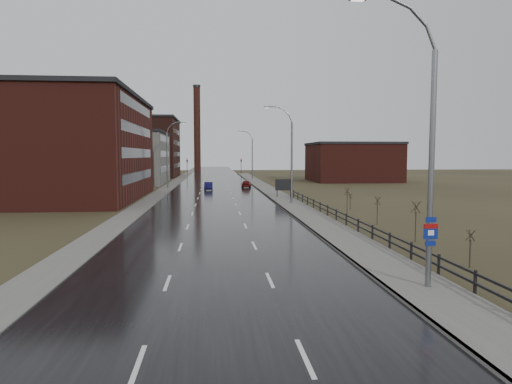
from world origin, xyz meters
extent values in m
plane|color=#2D2819|center=(0.00, 0.00, 0.00)|extent=(320.00, 320.00, 0.00)
cube|color=black|center=(0.00, 60.00, 0.03)|extent=(14.00, 300.00, 0.06)
cube|color=#595651|center=(8.60, 35.00, 0.09)|extent=(3.20, 180.00, 0.18)
cube|color=slate|center=(7.08, 35.00, 0.09)|extent=(0.16, 180.00, 0.18)
cube|color=#595651|center=(-8.20, 60.00, 0.06)|extent=(2.40, 260.00, 0.12)
cube|color=#471914|center=(-21.00, 45.00, 6.50)|extent=(22.00, 28.00, 13.00)
cube|color=black|center=(-21.00, 45.00, 13.25)|extent=(22.44, 28.56, 0.50)
cube|color=black|center=(-10.02, 45.00, 3.00)|extent=(0.06, 22.40, 1.20)
cube|color=black|center=(-10.02, 45.00, 6.00)|extent=(0.06, 22.40, 1.20)
cube|color=black|center=(-10.02, 45.00, 9.00)|extent=(0.06, 22.40, 1.20)
cube|color=black|center=(-10.02, 45.00, 12.00)|extent=(0.06, 22.40, 1.20)
cube|color=slate|center=(-18.00, 78.00, 5.00)|extent=(16.00, 20.00, 10.00)
cube|color=black|center=(-18.00, 78.00, 10.25)|extent=(16.32, 20.40, 0.50)
cube|color=black|center=(-10.02, 78.00, 3.00)|extent=(0.06, 16.00, 1.20)
cube|color=black|center=(-10.02, 78.00, 6.00)|extent=(0.06, 16.00, 1.20)
cube|color=black|center=(-10.02, 78.00, 9.00)|extent=(0.06, 16.00, 1.20)
cube|color=#331611|center=(-23.00, 108.00, 7.50)|extent=(26.00, 24.00, 15.00)
cube|color=black|center=(-23.00, 108.00, 15.25)|extent=(26.52, 24.48, 0.50)
cube|color=black|center=(-10.02, 108.00, 3.00)|extent=(0.06, 19.20, 1.20)
cube|color=black|center=(-10.02, 108.00, 6.00)|extent=(0.06, 19.20, 1.20)
cube|color=black|center=(-10.02, 108.00, 9.00)|extent=(0.06, 19.20, 1.20)
cube|color=black|center=(-10.02, 108.00, 12.00)|extent=(0.06, 19.20, 1.20)
cube|color=#471914|center=(30.30, 82.00, 4.00)|extent=(18.00, 16.00, 8.00)
cube|color=black|center=(30.30, 82.00, 8.25)|extent=(18.36, 16.32, 0.50)
cylinder|color=#331611|center=(-6.00, 150.00, 15.00)|extent=(2.40, 2.40, 30.00)
cylinder|color=black|center=(-6.00, 150.00, 30.30)|extent=(2.70, 2.70, 0.80)
cylinder|color=slate|center=(8.80, 2.00, 5.00)|extent=(0.24, 0.24, 10.00)
cylinder|color=slate|center=(8.61, 2.00, 10.46)|extent=(0.57, 0.14, 1.12)
cylinder|color=slate|center=(8.06, 2.00, 11.28)|extent=(0.91, 0.14, 0.91)
cylinder|color=slate|center=(7.25, 2.00, 11.82)|extent=(1.12, 0.14, 0.57)
cube|color=silver|center=(5.54, 2.00, 11.86)|extent=(0.50, 0.20, 0.04)
cube|color=navy|center=(8.80, 1.88, 3.05)|extent=(0.45, 0.04, 0.22)
cube|color=navy|center=(8.80, 1.88, 2.55)|extent=(0.60, 0.04, 0.65)
cube|color=maroon|center=(8.80, 1.87, 2.78)|extent=(0.60, 0.04, 0.20)
cube|color=navy|center=(8.80, 1.88, 2.05)|extent=(0.45, 0.04, 0.22)
cube|color=silver|center=(8.80, 1.86, 2.50)|extent=(0.26, 0.02, 0.22)
cylinder|color=slate|center=(8.80, 36.00, 4.75)|extent=(0.24, 0.24, 9.50)
cylinder|color=slate|center=(8.63, 36.00, 9.90)|extent=(0.51, 0.14, 0.98)
cylinder|color=slate|center=(8.16, 36.00, 10.62)|extent=(0.81, 0.14, 0.81)
cylinder|color=slate|center=(7.44, 36.00, 11.09)|extent=(0.98, 0.14, 0.51)
cylinder|color=slate|center=(6.60, 36.00, 11.26)|extent=(1.01, 0.14, 0.14)
cube|color=slate|center=(5.91, 36.00, 11.21)|extent=(0.70, 0.28, 0.18)
cube|color=silver|center=(5.91, 36.00, 11.11)|extent=(0.50, 0.20, 0.04)
cylinder|color=slate|center=(-8.00, 62.00, 4.75)|extent=(0.24, 0.24, 9.50)
cylinder|color=slate|center=(-7.83, 62.00, 9.90)|extent=(0.51, 0.14, 0.98)
cylinder|color=slate|center=(-7.36, 62.00, 10.62)|extent=(0.81, 0.14, 0.81)
cylinder|color=slate|center=(-6.64, 62.00, 11.09)|extent=(0.98, 0.14, 0.51)
cylinder|color=slate|center=(-5.80, 62.00, 11.26)|extent=(1.01, 0.14, 0.14)
cube|color=slate|center=(-5.11, 62.00, 11.21)|extent=(0.70, 0.28, 0.18)
cube|color=silver|center=(-5.11, 62.00, 11.11)|extent=(0.50, 0.20, 0.04)
cylinder|color=slate|center=(8.80, 90.00, 4.75)|extent=(0.24, 0.24, 9.50)
cylinder|color=slate|center=(8.63, 90.00, 9.90)|extent=(0.51, 0.14, 0.98)
cylinder|color=slate|center=(8.16, 90.00, 10.62)|extent=(0.81, 0.14, 0.81)
cylinder|color=slate|center=(7.44, 90.00, 11.09)|extent=(0.98, 0.14, 0.51)
cylinder|color=slate|center=(6.60, 90.00, 11.26)|extent=(1.01, 0.14, 0.14)
cube|color=slate|center=(5.91, 90.00, 11.21)|extent=(0.70, 0.28, 0.18)
cube|color=silver|center=(5.91, 90.00, 11.11)|extent=(0.50, 0.20, 0.04)
cube|color=black|center=(10.30, 1.00, 0.55)|extent=(0.10, 0.10, 1.10)
cube|color=black|center=(10.30, 4.00, 0.55)|extent=(0.10, 0.10, 1.10)
cube|color=black|center=(10.30, 7.00, 0.55)|extent=(0.10, 0.10, 1.10)
cube|color=black|center=(10.30, 10.00, 0.55)|extent=(0.10, 0.10, 1.10)
cube|color=black|center=(10.30, 13.00, 0.55)|extent=(0.10, 0.10, 1.10)
cube|color=black|center=(10.30, 16.00, 0.55)|extent=(0.10, 0.10, 1.10)
cube|color=black|center=(10.30, 19.00, 0.55)|extent=(0.10, 0.10, 1.10)
cube|color=black|center=(10.30, 22.00, 0.55)|extent=(0.10, 0.10, 1.10)
cube|color=black|center=(10.30, 25.00, 0.55)|extent=(0.10, 0.10, 1.10)
cube|color=black|center=(10.30, 28.00, 0.55)|extent=(0.10, 0.10, 1.10)
cube|color=black|center=(10.30, 31.00, 0.55)|extent=(0.10, 0.10, 1.10)
cube|color=black|center=(10.30, 34.00, 0.55)|extent=(0.10, 0.10, 1.10)
cube|color=black|center=(10.30, 37.00, 0.55)|extent=(0.10, 0.10, 1.10)
cube|color=black|center=(10.30, 40.00, 0.55)|extent=(0.10, 0.10, 1.10)
cube|color=black|center=(10.30, 43.00, 0.55)|extent=(0.10, 0.10, 1.10)
cube|color=black|center=(10.30, 18.50, 0.95)|extent=(0.08, 53.00, 0.10)
cube|color=black|center=(10.30, 18.50, 0.55)|extent=(0.08, 53.00, 0.10)
cylinder|color=#382D23|center=(12.80, 5.64, 0.72)|extent=(0.08, 0.08, 1.44)
cylinder|color=#382D23|center=(12.85, 5.64, 1.66)|extent=(0.04, 0.49, 0.57)
cylinder|color=#382D23|center=(12.82, 5.69, 1.66)|extent=(0.47, 0.19, 0.58)
cylinder|color=#382D23|center=(12.76, 5.67, 1.66)|extent=(0.28, 0.42, 0.59)
cylinder|color=#382D23|center=(12.76, 5.61, 1.66)|extent=(0.28, 0.42, 0.59)
cylinder|color=#382D23|center=(12.82, 5.59, 1.66)|extent=(0.47, 0.19, 0.58)
cylinder|color=#382D23|center=(13.05, 12.51, 1.01)|extent=(0.08, 0.08, 2.02)
cylinder|color=#382D23|center=(13.10, 12.51, 2.32)|extent=(0.04, 0.68, 0.79)
cylinder|color=#382D23|center=(13.06, 12.55, 2.32)|extent=(0.64, 0.25, 0.80)
cylinder|color=#382D23|center=(13.01, 12.54, 2.32)|extent=(0.38, 0.57, 0.81)
cylinder|color=#382D23|center=(13.01, 12.48, 2.32)|extent=(0.38, 0.57, 0.81)
cylinder|color=#382D23|center=(13.06, 12.46, 2.32)|extent=(0.64, 0.25, 0.80)
cylinder|color=#382D23|center=(13.18, 19.95, 0.87)|extent=(0.08, 0.08, 1.74)
cylinder|color=#382D23|center=(13.23, 19.95, 2.00)|extent=(0.04, 0.59, 0.69)
cylinder|color=#382D23|center=(13.20, 20.00, 2.00)|extent=(0.56, 0.22, 0.70)
cylinder|color=#382D23|center=(13.14, 19.98, 2.00)|extent=(0.33, 0.50, 0.70)
cylinder|color=#382D23|center=(13.14, 19.92, 2.00)|extent=(0.33, 0.50, 0.70)
cylinder|color=#382D23|center=(13.20, 19.90, 2.00)|extent=(0.56, 0.22, 0.70)
cylinder|color=#382D23|center=(12.72, 26.94, 0.98)|extent=(0.08, 0.08, 1.95)
cylinder|color=#382D23|center=(12.77, 26.94, 2.25)|extent=(0.04, 0.66, 0.77)
cylinder|color=#382D23|center=(12.74, 26.98, 2.25)|extent=(0.62, 0.24, 0.78)
cylinder|color=#382D23|center=(12.68, 26.97, 2.25)|extent=(0.37, 0.55, 0.79)
cylinder|color=#382D23|center=(12.68, 26.91, 2.25)|extent=(0.37, 0.55, 0.79)
cylinder|color=#382D23|center=(12.74, 26.89, 2.25)|extent=(0.62, 0.24, 0.78)
cylinder|color=#382D23|center=(14.09, 30.37, 0.63)|extent=(0.08, 0.08, 1.25)
cylinder|color=#382D23|center=(14.14, 30.37, 1.44)|extent=(0.04, 0.43, 0.50)
cylinder|color=#382D23|center=(14.10, 30.41, 1.44)|extent=(0.41, 0.17, 0.51)
cylinder|color=#382D23|center=(14.05, 30.40, 1.44)|extent=(0.25, 0.37, 0.52)
cylinder|color=#382D23|center=(14.05, 30.34, 1.44)|extent=(0.25, 0.37, 0.52)
cylinder|color=#382D23|center=(14.10, 30.32, 1.44)|extent=(0.41, 0.17, 0.51)
cube|color=black|center=(8.20, 43.75, 0.90)|extent=(0.10, 0.10, 1.80)
cube|color=black|center=(10.00, 43.75, 0.90)|extent=(0.10, 0.10, 1.80)
cube|color=silver|center=(9.10, 43.70, 1.80)|extent=(2.26, 0.08, 1.40)
cube|color=black|center=(9.10, 43.65, 1.80)|extent=(2.36, 0.04, 1.50)
cylinder|color=black|center=(-8.00, 120.00, 2.60)|extent=(0.16, 0.16, 5.20)
imported|color=black|center=(-8.00, 120.00, 4.75)|extent=(0.58, 2.73, 1.10)
sphere|color=#FF190C|center=(-8.00, 119.85, 5.05)|extent=(0.18, 0.18, 0.18)
cylinder|color=black|center=(8.00, 120.00, 2.60)|extent=(0.16, 0.16, 5.20)
imported|color=black|center=(8.00, 120.00, 4.75)|extent=(0.58, 2.73, 1.10)
sphere|color=#FF190C|center=(8.00, 119.85, 5.05)|extent=(0.18, 0.18, 0.18)
imported|color=#0E0C40|center=(-1.06, 58.54, 0.64)|extent=(1.36, 3.89, 1.28)
imported|color=#56100E|center=(5.50, 63.55, 0.66)|extent=(2.04, 4.05, 1.32)
camera|label=1|loc=(-0.21, -16.18, 5.73)|focal=32.00mm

